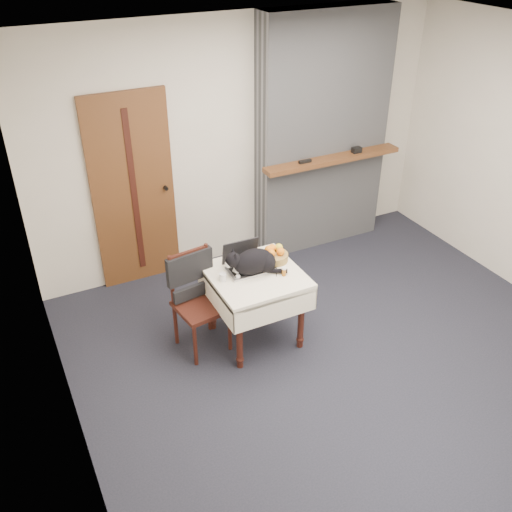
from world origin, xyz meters
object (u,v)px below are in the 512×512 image
at_px(door, 133,192).
at_px(fruit_basket, 274,255).
at_px(cream_jar, 223,277).
at_px(laptop, 244,262).
at_px(side_table, 255,284).
at_px(pill_bottle, 284,271).
at_px(cat, 254,262).
at_px(chair, 195,287).

bearing_deg(door, fruit_basket, -56.37).
relative_size(door, cream_jar, 28.26).
bearing_deg(door, laptop, -66.38).
height_order(side_table, cream_jar, cream_jar).
bearing_deg(door, pill_bottle, -62.15).
distance_m(door, pill_bottle, 1.81).
distance_m(pill_bottle, fruit_basket, 0.26).
bearing_deg(cream_jar, fruit_basket, 9.76).
xyz_separation_m(laptop, pill_bottle, (0.26, -0.26, -0.02)).
bearing_deg(fruit_basket, cream_jar, -170.24).
height_order(side_table, fruit_basket, fruit_basket).
relative_size(cat, pill_bottle, 6.38).
relative_size(laptop, cat, 0.65).
height_order(pill_bottle, chair, chair).
height_order(door, cat, door).
bearing_deg(cat, chair, 168.26).
bearing_deg(chair, door, 87.81).
distance_m(side_table, pill_bottle, 0.29).
xyz_separation_m(laptop, cat, (0.05, -0.10, 0.05)).
height_order(cream_jar, chair, chair).
height_order(laptop, cat, cat).
bearing_deg(laptop, side_table, -66.08).
distance_m(cream_jar, chair, 0.29).
xyz_separation_m(door, laptop, (0.58, -1.32, -0.24)).
distance_m(pill_bottle, chair, 0.79).
height_order(side_table, cat, cat).
xyz_separation_m(cream_jar, fruit_basket, (0.55, 0.09, 0.02)).
bearing_deg(side_table, pill_bottle, -33.18).
xyz_separation_m(pill_bottle, fruit_basket, (0.04, 0.26, 0.01)).
bearing_deg(side_table, chair, 158.90).
relative_size(cream_jar, pill_bottle, 0.87).
relative_size(cat, fruit_basket, 2.14).
height_order(door, fruit_basket, door).
distance_m(door, cat, 1.57).
relative_size(door, cat, 3.84).
bearing_deg(cat, side_table, -73.75).
relative_size(side_table, fruit_basket, 3.19).
bearing_deg(laptop, cream_jar, -157.66).
height_order(cat, fruit_basket, cat).
relative_size(laptop, fruit_basket, 1.39).
height_order(cat, pill_bottle, cat).
bearing_deg(door, cat, -66.29).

